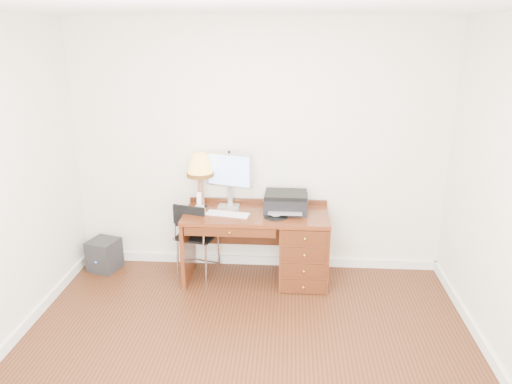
# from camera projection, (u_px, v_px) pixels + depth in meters

# --- Properties ---
(ground) EXTENTS (4.00, 4.00, 0.00)m
(ground) POSITION_uv_depth(u_px,v_px,m) (244.00, 359.00, 4.07)
(ground) COLOR #371A0C
(ground) RESTS_ON ground
(room_shell) EXTENTS (4.00, 4.00, 4.00)m
(room_shell) POSITION_uv_depth(u_px,v_px,m) (250.00, 312.00, 4.65)
(room_shell) COLOR silver
(room_shell) RESTS_ON ground
(desk) EXTENTS (1.50, 0.67, 0.75)m
(desk) POSITION_uv_depth(u_px,v_px,m) (287.00, 244.00, 5.25)
(desk) COLOR #602914
(desk) RESTS_ON ground
(monitor) EXTENTS (0.50, 0.23, 0.59)m
(monitor) POSITION_uv_depth(u_px,v_px,m) (229.00, 173.00, 5.26)
(monitor) COLOR silver
(monitor) RESTS_ON desk
(keyboard) EXTENTS (0.46, 0.21, 0.02)m
(keyboard) POSITION_uv_depth(u_px,v_px,m) (228.00, 214.00, 5.12)
(keyboard) COLOR white
(keyboard) RESTS_ON desk
(mouse_pad) EXTENTS (0.24, 0.24, 0.05)m
(mouse_pad) POSITION_uv_depth(u_px,v_px,m) (276.00, 216.00, 5.05)
(mouse_pad) COLOR black
(mouse_pad) RESTS_ON desk
(printer) EXTENTS (0.46, 0.36, 0.20)m
(printer) POSITION_uv_depth(u_px,v_px,m) (286.00, 202.00, 5.20)
(printer) COLOR black
(printer) RESTS_ON desk
(leg_lamp) EXTENTS (0.29, 0.29, 0.58)m
(leg_lamp) POSITION_uv_depth(u_px,v_px,m) (200.00, 169.00, 5.21)
(leg_lamp) COLOR black
(leg_lamp) RESTS_ON desk
(phone) EXTENTS (0.09, 0.09, 0.19)m
(phone) POSITION_uv_depth(u_px,v_px,m) (199.00, 205.00, 5.24)
(phone) COLOR white
(phone) RESTS_ON desk
(pen_cup) EXTENTS (0.09, 0.09, 0.11)m
(pen_cup) POSITION_uv_depth(u_px,v_px,m) (270.00, 203.00, 5.29)
(pen_cup) COLOR black
(pen_cup) RESTS_ON desk
(chair) EXTENTS (0.49, 0.49, 0.84)m
(chair) POSITION_uv_depth(u_px,v_px,m) (197.00, 232.00, 5.32)
(chair) COLOR black
(chair) RESTS_ON ground
(equipment_box) EXTENTS (0.37, 0.37, 0.35)m
(equipment_box) POSITION_uv_depth(u_px,v_px,m) (104.00, 255.00, 5.55)
(equipment_box) COLOR black
(equipment_box) RESTS_ON ground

